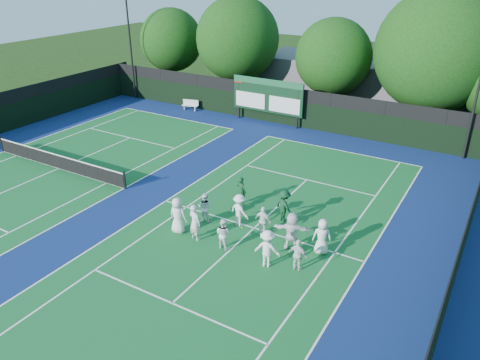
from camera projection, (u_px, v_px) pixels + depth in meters
The scene contains 32 objects.
ground at pixel (244, 238), 21.98m from camera, with size 120.00×120.00×0.00m, color #18330E.
court_apron at pixel (158, 199), 25.53m from camera, with size 34.00×32.00×0.01m, color navy.
near_court at pixel (254, 228), 22.76m from camera, with size 11.05×23.85×0.01m.
left_court at pixel (59, 168), 29.23m from camera, with size 11.05×23.85×0.01m.
back_fence at pixel (281, 107), 36.59m from camera, with size 34.00×0.08×3.00m.
divider_fence_right at pixel (458, 260), 18.01m from camera, with size 0.08×32.00×3.00m.
scoreboard at pixel (267, 96), 36.38m from camera, with size 6.00×0.21×3.55m.
clubhouse at pixel (363, 84), 40.67m from camera, with size 18.00×6.00×4.00m, color #58585D.
light_pole_left at pixel (129, 28), 41.18m from camera, with size 1.20×0.30×10.12m.
tennis_net at pixel (58, 161), 29.03m from camera, with size 11.30×0.10×1.10m.
bench at pixel (190, 104), 40.35m from camera, with size 1.46×0.71×0.89m.
tree_a at pixel (173, 42), 44.01m from camera, with size 5.83×5.83×7.86m.
tree_b at pixel (240, 41), 40.37m from camera, with size 7.19×7.19×9.20m.
tree_c at pixel (335, 59), 36.59m from camera, with size 5.97×5.97×7.91m.
tree_d at pixel (439, 54), 32.67m from camera, with size 8.61×8.61×10.37m.
tennis_ball_0 at pixel (242, 227), 22.75m from camera, with size 0.07×0.07×0.07m, color yellow.
tennis_ball_1 at pixel (320, 235), 22.15m from camera, with size 0.07×0.07×0.07m, color yellow.
tennis_ball_2 at pixel (317, 279), 19.12m from camera, with size 0.07×0.07×0.07m, color yellow.
tennis_ball_3 at pixel (170, 219), 23.47m from camera, with size 0.07×0.07×0.07m, color yellow.
tennis_ball_5 at pixel (295, 230), 22.55m from camera, with size 0.07×0.07×0.07m, color yellow.
player_front_0 at pixel (178, 215), 22.06m from camera, with size 0.89×0.58×1.82m, color white.
player_front_1 at pixel (195, 222), 21.49m from camera, with size 0.66×0.44×1.82m, color silver.
player_front_2 at pixel (223, 234), 20.93m from camera, with size 0.72×0.56×1.47m, color white.
player_front_3 at pixel (267, 248), 19.64m from camera, with size 1.11×0.64×1.72m, color white.
player_front_4 at pixel (298, 255), 19.42m from camera, with size 0.86×0.36×1.47m, color white.
player_back_0 at pixel (205, 207), 23.10m from camera, with size 0.74×0.57×1.52m, color white.
player_back_1 at pixel (240, 210), 22.66m from camera, with size 1.08×0.62×1.68m, color white.
player_back_2 at pixel (263, 221), 21.93m from camera, with size 0.87×0.36×1.49m, color white.
player_back_3 at pixel (292, 231), 20.80m from camera, with size 1.69×0.54×1.82m, color white.
player_back_4 at pixel (322, 237), 20.51m from camera, with size 0.83×0.54×1.69m, color white.
coach_left at pixel (241, 191), 24.58m from camera, with size 0.59×0.39×1.62m, color #0E361B.
coach_right at pixel (284, 206), 23.02m from camera, with size 1.11×0.64×1.71m, color #0E361D.
Camera 1 is at (9.42, -16.15, 11.89)m, focal length 35.00 mm.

